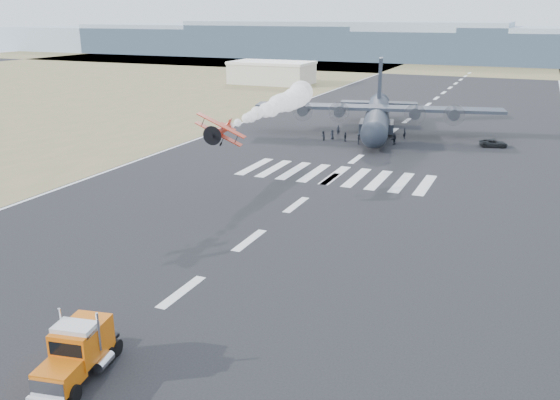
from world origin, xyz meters
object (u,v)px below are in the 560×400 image
Objects in this scene: hangar_left at (272,72)px; crew_c at (359,139)px; aerobatic_biplane at (220,130)px; transport_aircraft at (377,115)px; crew_h at (323,136)px; crew_a at (338,130)px; crew_b at (365,131)px; support_vehicle at (493,143)px; semi_truck at (78,350)px; crew_e at (332,135)px; crew_f at (394,139)px; crew_g at (405,133)px; crew_d at (345,137)px.

crew_c is (49.40, -74.71, -2.51)m from hangar_left.
hangar_left is 4.45× the size of aerobatic_biplane.
transport_aircraft is 12.66m from crew_h.
transport_aircraft is 7.75m from crew_a.
crew_b is 0.95× the size of crew_c.
support_vehicle is 27.80m from crew_h.
support_vehicle is (17.61, 76.88, -1.06)m from semi_truck.
hangar_left reaches higher than crew_c.
hangar_left is 13.67× the size of crew_c.
semi_truck is at bearing -79.64° from aerobatic_biplane.
transport_aircraft is 10.60m from crew_e.
transport_aircraft is at bearing -52.20° from hangar_left.
hangar_left reaches higher than crew_e.
crew_c is 1.03× the size of crew_f.
hangar_left reaches higher than crew_f.
crew_c is at bearing -103.56° from transport_aircraft.
crew_c is at bearing 84.52° from crew_h.
crew_g reaches higher than crew_f.
crew_g reaches higher than crew_h.
hangar_left is 15.72× the size of crew_d.
crew_f is (5.43, 2.14, -0.03)m from crew_c.
crew_a is at bearing -96.79° from crew_f.
crew_c reaches higher than support_vehicle.
crew_c is (-0.12, -10.87, -2.33)m from transport_aircraft.
crew_c is (5.63, -6.25, 0.04)m from crew_a.
crew_f is at bearing -27.51° from crew_a.
crew_b is 6.32m from crew_d.
crew_a is 11.80m from crew_f.
crew_f is at bearing 69.37° from crew_b.
crew_a is at bearing -57.62° from crew_b.
aerobatic_biplane reaches higher than hangar_left.
transport_aircraft is at bearing 67.25° from support_vehicle.
support_vehicle is 14.81m from crew_g.
transport_aircraft is at bearing -11.91° from crew_d.
crew_a is 0.95× the size of crew_g.
transport_aircraft is 11.11m from crew_c.
crew_a is at bearing 85.96° from aerobatic_biplane.
crew_b is at bearing 60.32° from crew_g.
crew_g is (2.85, 78.06, -0.77)m from semi_truck.
crew_d is 0.86× the size of crew_g.
crew_g is (0.47, 5.72, 0.04)m from crew_f.
transport_aircraft reaches higher than crew_f.
crew_f is at bearing -52.93° from hangar_left.
crew_c is 5.79m from crew_e.
transport_aircraft is 27.61× the size of crew_d.
crew_e is at bearing 77.10° from crew_d.
crew_g is at bearing -38.57° from crew_c.
transport_aircraft reaches higher than support_vehicle.
semi_truck reaches higher than crew_f.
crew_b is 7.02m from crew_g.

